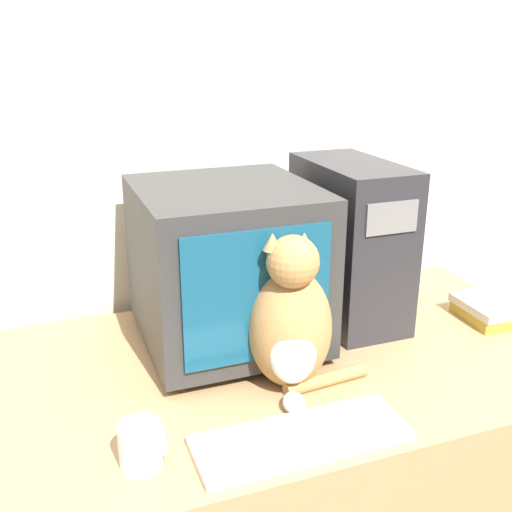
# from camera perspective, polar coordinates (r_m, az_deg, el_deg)

# --- Properties ---
(wall_back) EXTENTS (7.00, 0.05, 2.50)m
(wall_back) POSITION_cam_1_polar(r_m,az_deg,el_deg) (1.90, -1.87, 10.79)
(wall_back) COLOR beige
(wall_back) RESTS_ON ground_plane
(desk) EXTENTS (1.53, 0.88, 0.76)m
(desk) POSITION_cam_1_polar(r_m,az_deg,el_deg) (1.83, 3.82, -19.88)
(desk) COLOR tan
(desk) RESTS_ON ground_plane
(crt_monitor) EXTENTS (0.45, 0.48, 0.44)m
(crt_monitor) POSITION_cam_1_polar(r_m,az_deg,el_deg) (1.59, -2.83, -0.86)
(crt_monitor) COLOR #333333
(crt_monitor) RESTS_ON desk
(computer_tower) EXTENTS (0.21, 0.42, 0.47)m
(computer_tower) POSITION_cam_1_polar(r_m,az_deg,el_deg) (1.78, 8.88, 1.39)
(computer_tower) COLOR #28282D
(computer_tower) RESTS_ON desk
(keyboard) EXTENTS (0.46, 0.16, 0.02)m
(keyboard) POSITION_cam_1_polar(r_m,az_deg,el_deg) (1.31, 4.37, -16.84)
(keyboard) COLOR silver
(keyboard) RESTS_ON desk
(cat) EXTENTS (0.32, 0.28, 0.39)m
(cat) POSITION_cam_1_polar(r_m,az_deg,el_deg) (1.41, 3.34, -6.39)
(cat) COLOR #B7844C
(cat) RESTS_ON desk
(book_stack) EXTENTS (0.14, 0.19, 0.06)m
(book_stack) POSITION_cam_1_polar(r_m,az_deg,el_deg) (1.92, 20.96, -4.86)
(book_stack) COLOR gold
(book_stack) RESTS_ON desk
(pen) EXTENTS (0.13, 0.05, 0.01)m
(pen) POSITION_cam_1_polar(r_m,az_deg,el_deg) (1.33, -0.46, -16.39)
(pen) COLOR navy
(pen) RESTS_ON desk
(mug) EXTENTS (0.09, 0.09, 0.09)m
(mug) POSITION_cam_1_polar(r_m,az_deg,el_deg) (1.24, -10.84, -17.24)
(mug) COLOR white
(mug) RESTS_ON desk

